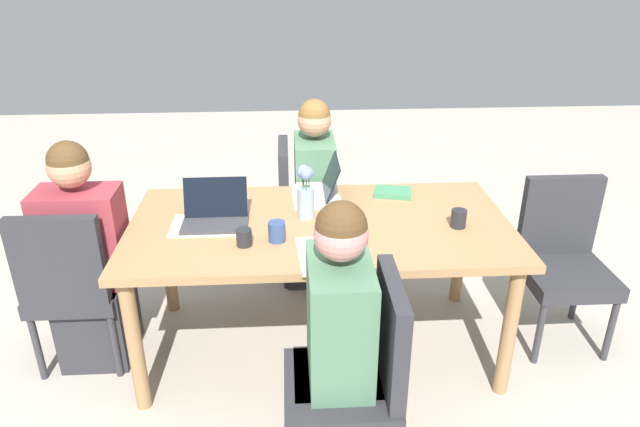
% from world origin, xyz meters
% --- Properties ---
extents(ground_plane, '(10.00, 10.00, 0.00)m').
position_xyz_m(ground_plane, '(0.00, 0.00, 0.00)').
color(ground_plane, '#B2A899').
extents(dining_table, '(1.90, 0.98, 0.75)m').
position_xyz_m(dining_table, '(0.00, 0.00, 0.67)').
color(dining_table, '#9E754C').
rests_on(dining_table, ground_plane).
extents(chair_near_left_near, '(0.44, 0.44, 0.90)m').
position_xyz_m(chair_near_left_near, '(0.11, -0.81, 0.50)').
color(chair_near_left_near, '#2D2D33').
rests_on(chair_near_left_near, ground_plane).
extents(person_near_left_near, '(0.36, 0.40, 1.19)m').
position_xyz_m(person_near_left_near, '(0.03, -0.75, 0.53)').
color(person_near_left_near, '#2D2D33').
rests_on(person_near_left_near, ground_plane).
extents(chair_far_left_mid, '(0.44, 0.44, 0.90)m').
position_xyz_m(chair_far_left_mid, '(-0.06, 0.80, 0.50)').
color(chair_far_left_mid, '#2D2D33').
rests_on(chair_far_left_mid, ground_plane).
extents(person_far_left_mid, '(0.36, 0.40, 1.19)m').
position_xyz_m(person_far_left_mid, '(0.01, 0.74, 0.53)').
color(person_far_left_mid, '#2D2D33').
rests_on(person_far_left_mid, ground_plane).
extents(chair_head_left_left_far, '(0.44, 0.44, 0.90)m').
position_xyz_m(chair_head_left_left_far, '(-1.23, -0.07, 0.50)').
color(chair_head_left_left_far, '#2D2D33').
rests_on(chair_head_left_left_far, ground_plane).
extents(person_head_left_left_far, '(0.40, 0.36, 1.19)m').
position_xyz_m(person_head_left_left_far, '(-1.17, 0.01, 0.53)').
color(person_head_left_left_far, '#2D2D33').
rests_on(person_head_left_left_far, ground_plane).
extents(chair_head_right_right_near, '(0.44, 0.44, 0.90)m').
position_xyz_m(chair_head_right_right_near, '(1.31, 0.06, 0.50)').
color(chair_head_right_right_near, '#2D2D33').
rests_on(chair_head_right_right_near, ground_plane).
extents(flower_vase, '(0.09, 0.11, 0.28)m').
position_xyz_m(flower_vase, '(-0.07, 0.07, 0.90)').
color(flower_vase, '#8EA8B7').
rests_on(flower_vase, dining_table).
extents(placemat_near_left_near, '(0.28, 0.38, 0.00)m').
position_xyz_m(placemat_near_left_near, '(0.01, -0.33, 0.75)').
color(placemat_near_left_near, beige).
rests_on(placemat_near_left_near, dining_table).
extents(placemat_far_left_mid, '(0.27, 0.37, 0.00)m').
position_xyz_m(placemat_far_left_mid, '(0.00, 0.33, 0.75)').
color(placemat_far_left_mid, beige).
rests_on(placemat_far_left_mid, dining_table).
extents(placemat_head_left_left_far, '(0.36, 0.26, 0.00)m').
position_xyz_m(placemat_head_left_left_far, '(-0.55, 0.00, 0.75)').
color(placemat_head_left_left_far, beige).
rests_on(placemat_head_left_left_far, dining_table).
extents(laptop_far_left_mid, '(0.22, 0.32, 0.20)m').
position_xyz_m(laptop_far_left_mid, '(0.03, 0.33, 0.80)').
color(laptop_far_left_mid, silver).
rests_on(laptop_far_left_mid, dining_table).
extents(laptop_head_left_left_far, '(0.32, 0.22, 0.21)m').
position_xyz_m(laptop_head_left_left_far, '(-0.52, 0.03, 0.80)').
color(laptop_head_left_left_far, '#38383D').
rests_on(laptop_head_left_left_far, dining_table).
extents(coffee_mug_near_left, '(0.08, 0.08, 0.09)m').
position_xyz_m(coffee_mug_near_left, '(0.67, -0.09, 0.80)').
color(coffee_mug_near_left, '#232328').
rests_on(coffee_mug_near_left, dining_table).
extents(coffee_mug_near_right, '(0.07, 0.07, 0.08)m').
position_xyz_m(coffee_mug_near_right, '(-0.36, -0.22, 0.79)').
color(coffee_mug_near_right, '#232328').
rests_on(coffee_mug_near_right, dining_table).
extents(coffee_mug_centre_left, '(0.08, 0.08, 0.10)m').
position_xyz_m(coffee_mug_centre_left, '(-0.21, -0.18, 0.80)').
color(coffee_mug_centre_left, '#33477A').
rests_on(coffee_mug_centre_left, dining_table).
extents(book_red_cover, '(0.23, 0.18, 0.03)m').
position_xyz_m(book_red_cover, '(0.42, 0.33, 0.77)').
color(book_red_cover, '#3D7F56').
rests_on(book_red_cover, dining_table).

